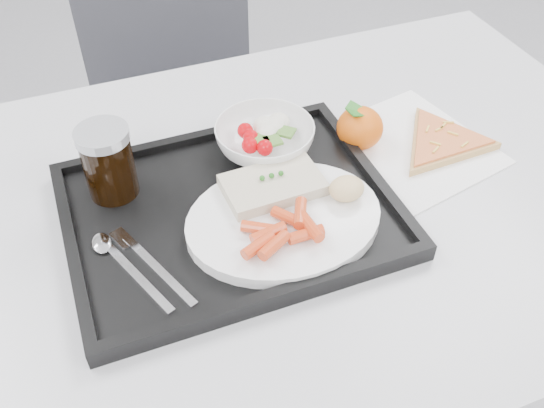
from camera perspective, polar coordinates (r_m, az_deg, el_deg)
table at (r=0.94m, az=0.91°, el=-2.27°), size 1.20×0.80×0.75m
chair at (r=1.54m, az=-8.67°, el=11.31°), size 0.49×0.49×0.93m
tray at (r=0.86m, az=-3.97°, el=-0.75°), size 0.45×0.35×0.03m
dinner_plate at (r=0.82m, az=1.11°, el=-1.52°), size 0.27×0.27×0.02m
fish_fillet at (r=0.85m, az=0.08°, el=1.82°), size 0.14×0.09×0.03m
bread_roll at (r=0.84m, az=7.04°, el=1.45°), size 0.06×0.06×0.03m
salad_bowl at (r=0.93m, az=-0.69°, el=6.18°), size 0.15×0.15×0.05m
cola_glass at (r=0.87m, az=-15.19°, el=3.93°), size 0.07×0.07×0.11m
cutlery at (r=0.80m, az=-13.22°, el=-5.12°), size 0.11×0.17×0.01m
napkin at (r=0.99m, az=12.32°, el=5.02°), size 0.29×0.29×0.00m
tangerine at (r=0.97m, az=8.28°, el=7.13°), size 0.09×0.09×0.07m
pizza_slice at (r=1.01m, az=15.74°, el=5.70°), size 0.28×0.28×0.02m
carrot_pile at (r=0.78m, az=1.07°, el=-2.49°), size 0.11×0.09×0.02m
salad_contents at (r=0.93m, az=-0.55°, el=6.84°), size 0.09×0.08×0.03m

